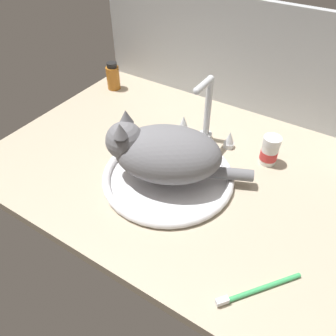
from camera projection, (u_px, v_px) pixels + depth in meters
The scene contains 8 objects.
countertop at pixel (193, 174), 96.47cm from camera, with size 116.27×75.15×3.00cm, color #B7A88E.
backsplash_wall at pixel (255, 65), 108.98cm from camera, with size 116.27×2.40×38.86cm, color #B2B7BC.
sink_basin at pixel (168, 176), 92.14cm from camera, with size 35.96×35.96×2.19cm.
faucet at pixel (206, 117), 100.45cm from camera, with size 19.26×11.00×21.54cm.
cat at pixel (161, 152), 86.83cm from camera, with size 37.51×28.19×16.95cm.
pill_bottle at pixel (270, 151), 95.28cm from camera, with size 5.02×5.02×8.88cm.
amber_bottle at pixel (113, 77), 127.81cm from camera, with size 4.95×4.95×10.37cm.
toothbrush at pixel (257, 290), 67.73cm from camera, with size 12.77×15.82×1.70cm.
Camera 1 is at (31.85, -63.77, 66.93)cm, focal length 36.08 mm.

